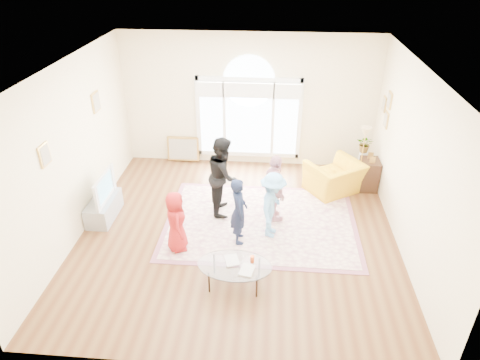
# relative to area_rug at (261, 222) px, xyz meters

# --- Properties ---
(ground) EXTENTS (6.00, 6.00, 0.00)m
(ground) POSITION_rel_area_rug_xyz_m (-0.43, -0.37, -0.01)
(ground) COLOR #563119
(ground) RESTS_ON ground
(room_shell) EXTENTS (6.00, 6.00, 6.00)m
(room_shell) POSITION_rel_area_rug_xyz_m (-0.42, 2.46, 1.56)
(room_shell) COLOR #F5EAC0
(room_shell) RESTS_ON ground
(area_rug) EXTENTS (3.60, 2.60, 0.02)m
(area_rug) POSITION_rel_area_rug_xyz_m (0.00, 0.00, 0.00)
(area_rug) COLOR beige
(area_rug) RESTS_ON ground
(rug_border) EXTENTS (3.80, 2.80, 0.01)m
(rug_border) POSITION_rel_area_rug_xyz_m (0.00, 0.00, -0.00)
(rug_border) COLOR #8F5164
(rug_border) RESTS_ON ground
(tv_console) EXTENTS (0.45, 1.00, 0.42)m
(tv_console) POSITION_rel_area_rug_xyz_m (-3.18, -0.07, 0.20)
(tv_console) COLOR #96999E
(tv_console) RESTS_ON ground
(television) EXTENTS (0.16, 0.99, 0.57)m
(television) POSITION_rel_area_rug_xyz_m (-3.17, -0.07, 0.69)
(television) COLOR black
(television) RESTS_ON tv_console
(coffee_table) EXTENTS (1.24, 0.83, 0.54)m
(coffee_table) POSITION_rel_area_rug_xyz_m (-0.35, -1.80, 0.39)
(coffee_table) COLOR silver
(coffee_table) RESTS_ON ground
(armchair) EXTENTS (1.45, 1.41, 0.71)m
(armchair) POSITION_rel_area_rug_xyz_m (1.56, 1.34, 0.35)
(armchair) COLOR gold
(armchair) RESTS_ON ground
(side_cabinet) EXTENTS (0.40, 0.50, 0.70)m
(side_cabinet) POSITION_rel_area_rug_xyz_m (2.35, 1.56, 0.34)
(side_cabinet) COLOR black
(side_cabinet) RESTS_ON ground
(floor_lamp) EXTENTS (0.28, 0.28, 1.51)m
(floor_lamp) POSITION_rel_area_rug_xyz_m (2.12, 1.49, 1.27)
(floor_lamp) COLOR black
(floor_lamp) RESTS_ON ground
(plant_pedestal) EXTENTS (0.20, 0.20, 0.70)m
(plant_pedestal) POSITION_rel_area_rug_xyz_m (2.27, 1.99, 0.34)
(plant_pedestal) COLOR white
(plant_pedestal) RESTS_ON ground
(potted_plant) EXTENTS (0.45, 0.43, 0.40)m
(potted_plant) POSITION_rel_area_rug_xyz_m (2.27, 1.99, 0.89)
(potted_plant) COLOR #33722D
(potted_plant) RESTS_ON plant_pedestal
(leaning_picture) EXTENTS (0.80, 0.14, 0.62)m
(leaning_picture) POSITION_rel_area_rug_xyz_m (-2.07, 2.53, -0.01)
(leaning_picture) COLOR tan
(leaning_picture) RESTS_ON ground
(child_red) EXTENTS (0.53, 0.66, 1.17)m
(child_red) POSITION_rel_area_rug_xyz_m (-1.48, -0.95, 0.59)
(child_red) COLOR #A81B1C
(child_red) RESTS_ON area_rug
(child_navy) EXTENTS (0.38, 0.52, 1.31)m
(child_navy) POSITION_rel_area_rug_xyz_m (-0.39, -0.62, 0.66)
(child_navy) COLOR #161E39
(child_navy) RESTS_ON area_rug
(child_black) EXTENTS (0.68, 0.84, 1.64)m
(child_black) POSITION_rel_area_rug_xyz_m (-0.78, 0.37, 0.83)
(child_black) COLOR black
(child_black) RESTS_ON area_rug
(child_pink) EXTENTS (0.63, 0.90, 1.42)m
(child_pink) POSITION_rel_area_rug_xyz_m (0.25, 0.13, 0.72)
(child_pink) COLOR pink
(child_pink) RESTS_ON area_rug
(child_blue) EXTENTS (0.65, 0.93, 1.31)m
(child_blue) POSITION_rel_area_rug_xyz_m (0.22, -0.39, 0.67)
(child_blue) COLOR #70B6F0
(child_blue) RESTS_ON area_rug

